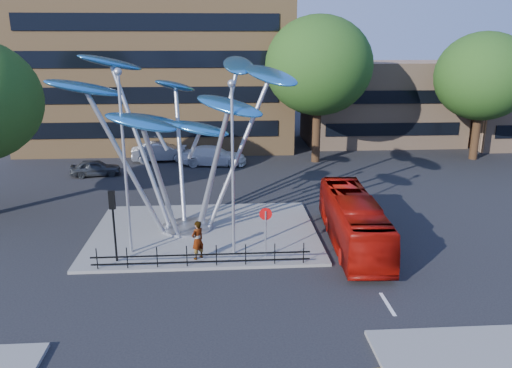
{
  "coord_description": "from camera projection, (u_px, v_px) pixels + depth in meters",
  "views": [
    {
      "loc": [
        0.06,
        -19.34,
        10.17
      ],
      "look_at": [
        1.65,
        4.0,
        3.34
      ],
      "focal_mm": 35.0,
      "sensor_mm": 36.0,
      "label": 1
    }
  ],
  "objects": [
    {
      "name": "low_building_near",
      "position": [
        381.0,
        103.0,
        50.02
      ],
      "size": [
        15.0,
        8.0,
        8.0
      ],
      "primitive_type": "cube",
      "color": "tan",
      "rests_on": "ground"
    },
    {
      "name": "ground",
      "position": [
        224.0,
        285.0,
        21.37
      ],
      "size": [
        120.0,
        120.0,
        0.0
      ],
      "primitive_type": "plane",
      "color": "black",
      "rests_on": "ground"
    },
    {
      "name": "parked_car_mid",
      "position": [
        161.0,
        152.0,
        42.82
      ],
      "size": [
        5.19,
        2.39,
        1.65
      ],
      "primitive_type": "imported",
      "rotation": [
        0.0,
        0.0,
        1.7
      ],
      "color": "#9C9FA4",
      "rests_on": "ground"
    },
    {
      "name": "no_entry_sign_island",
      "position": [
        266.0,
        224.0,
        23.4
      ],
      "size": [
        0.6,
        0.1,
        2.45
      ],
      "color": "#9EA0A5",
      "rests_on": "traffic_island"
    },
    {
      "name": "tree_right",
      "position": [
        319.0,
        66.0,
        40.7
      ],
      "size": [
        8.8,
        8.8,
        12.11
      ],
      "color": "black",
      "rests_on": "ground"
    },
    {
      "name": "street_lamp_left",
      "position": [
        124.0,
        148.0,
        22.92
      ],
      "size": [
        0.36,
        0.36,
        8.8
      ],
      "color": "#9EA0A5",
      "rests_on": "traffic_island"
    },
    {
      "name": "traffic_light_island",
      "position": [
        113.0,
        211.0,
        22.7
      ],
      "size": [
        0.28,
        0.18,
        3.42
      ],
      "color": "black",
      "rests_on": "traffic_island"
    },
    {
      "name": "traffic_island",
      "position": [
        205.0,
        232.0,
        27.03
      ],
      "size": [
        12.0,
        9.0,
        0.15
      ],
      "primitive_type": "cube",
      "color": "slate",
      "rests_on": "ground"
    },
    {
      "name": "pedestrian_railing_front",
      "position": [
        202.0,
        258.0,
        22.77
      ],
      "size": [
        10.0,
        0.06,
        1.0
      ],
      "color": "black",
      "rests_on": "traffic_island"
    },
    {
      "name": "parked_car_right",
      "position": [
        213.0,
        156.0,
        41.53
      ],
      "size": [
        5.66,
        2.71,
        1.59
      ],
      "primitive_type": "imported",
      "rotation": [
        0.0,
        0.0,
        1.48
      ],
      "color": "silver",
      "rests_on": "ground"
    },
    {
      "name": "street_lamp_right",
      "position": [
        233.0,
        154.0,
        22.84
      ],
      "size": [
        0.36,
        0.36,
        8.3
      ],
      "color": "#9EA0A5",
      "rests_on": "traffic_island"
    },
    {
      "name": "parked_car_left",
      "position": [
        96.0,
        168.0,
        38.29
      ],
      "size": [
        3.91,
        2.05,
        1.27
      ],
      "primitive_type": "imported",
      "rotation": [
        0.0,
        0.0,
        1.72
      ],
      "color": "#3B3E42",
      "rests_on": "ground"
    },
    {
      "name": "leaf_sculpture",
      "position": [
        181.0,
        105.0,
        25.7
      ],
      "size": [
        12.72,
        9.54,
        9.51
      ],
      "color": "#9EA0A5",
      "rests_on": "traffic_island"
    },
    {
      "name": "red_bus",
      "position": [
        353.0,
        221.0,
        25.32
      ],
      "size": [
        2.67,
        9.35,
        2.57
      ],
      "primitive_type": "imported",
      "rotation": [
        0.0,
        0.0,
        -0.05
      ],
      "color": "#950D06",
      "rests_on": "ground"
    },
    {
      "name": "pedestrian",
      "position": [
        198.0,
        240.0,
        23.38
      ],
      "size": [
        0.81,
        0.8,
        1.89
      ],
      "primitive_type": "imported",
      "rotation": [
        0.0,
        0.0,
        3.91
      ],
      "color": "gray",
      "rests_on": "traffic_island"
    },
    {
      "name": "tree_far",
      "position": [
        483.0,
        77.0,
        41.87
      ],
      "size": [
        8.0,
        8.0,
        10.81
      ],
      "color": "black",
      "rests_on": "ground"
    }
  ]
}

